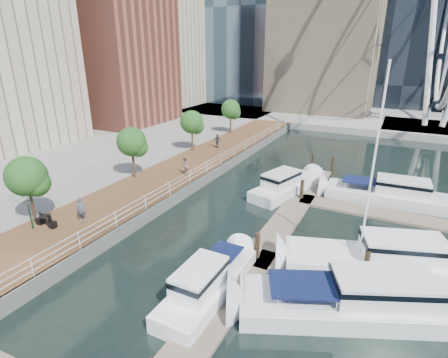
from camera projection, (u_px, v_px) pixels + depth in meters
The scene contains 14 objects.
ground at pixel (128, 332), 15.67m from camera, with size 520.00×520.00×0.00m, color black.
boardwalk at pixel (163, 183), 31.85m from camera, with size 6.00×60.00×1.00m, color brown.
seawall at pixel (191, 188), 30.58m from camera, with size 0.25×60.00×1.00m, color #595954.
land_far at pixel (369, 91), 100.73m from camera, with size 200.00×114.00×1.00m, color gray.
pier at pixel (432, 129), 53.01m from camera, with size 14.00×12.00×1.00m, color gray.
railing at pixel (190, 177), 30.26m from camera, with size 0.10×60.00×1.05m, color white, non-canonical shape.
floating_docks at pixel (348, 257), 20.46m from camera, with size 16.00×34.00×2.60m.
midrise_condos at pixel (62, 38), 47.65m from camera, with size 19.00×67.00×28.00m.
street_trees at pixel (132, 142), 30.71m from camera, with size 2.60×42.60×4.60m.
yacht_foreground at pixel (351, 313), 16.85m from camera, with size 3.18×11.85×2.15m, color silver, non-canonical shape.
pedestrian_near at pixel (81, 209), 23.45m from camera, with size 0.61×0.40×1.67m, color #4A4B62.
pedestrian_mid at pixel (185, 166), 32.16m from camera, with size 0.85×0.66×1.74m, color #89675E.
pedestrian_far at pixel (218, 141), 41.00m from camera, with size 0.96×0.40×1.64m, color #32363F.
moored_yachts at pixel (373, 269), 20.20m from camera, with size 20.58×31.98×11.50m.
Camera 1 is at (9.42, -8.99, 11.94)m, focal length 28.00 mm.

